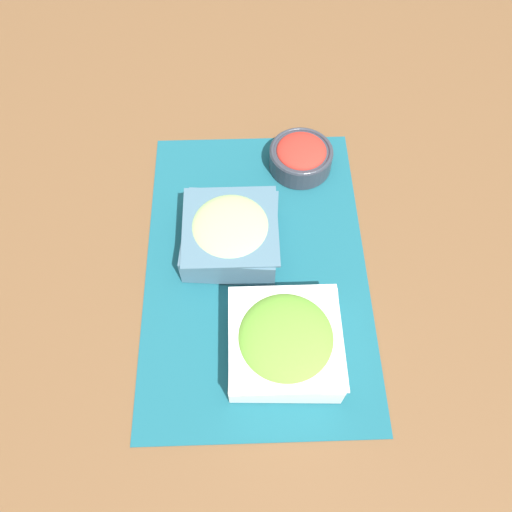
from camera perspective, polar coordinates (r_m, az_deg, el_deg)
name	(u,v)px	position (r m, az deg, el deg)	size (l,w,h in m)	color
ground_plane	(256,266)	(0.88, 0.00, -1.10)	(3.00, 3.00, 0.00)	brown
placemat	(256,265)	(0.88, 0.00, -1.04)	(0.60, 0.39, 0.00)	#195B6B
cucumber_bowl	(231,233)	(0.87, -2.90, 2.61)	(0.17, 0.17, 0.08)	slate
tomato_bowl	(301,156)	(0.99, 5.16, 11.35)	(0.12, 0.12, 0.06)	#333842
lettuce_bowl	(285,341)	(0.78, 3.35, -9.73)	(0.18, 0.18, 0.08)	white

